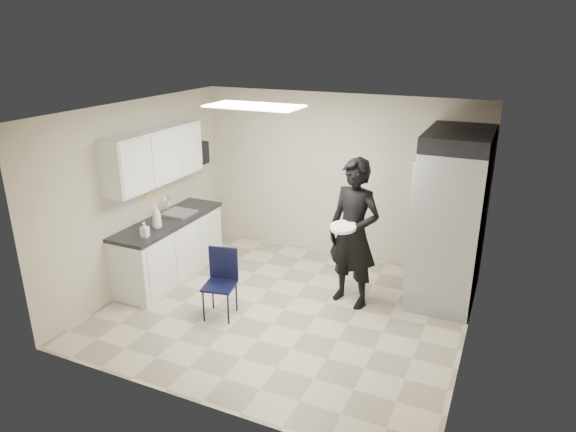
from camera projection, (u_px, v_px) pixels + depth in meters
The scene contains 21 objects.
floor at pixel (285, 309), 6.77m from camera, with size 4.50×4.50×0.00m, color #BAAC92.
ceiling at pixel (284, 111), 5.89m from camera, with size 4.50×4.50×0.00m, color silver.
back_wall at pixel (338, 177), 8.04m from camera, with size 4.50×4.50×0.00m, color beige.
left_wall at pixel (139, 194), 7.20m from camera, with size 4.00×4.00×0.00m, color beige.
right_wall at pixel (476, 247), 5.46m from camera, with size 4.00×4.00×0.00m, color beige.
ceiling_panel at pixel (254, 106), 6.47m from camera, with size 1.20×0.60×0.02m, color white.
lower_counter at pixel (170, 250), 7.55m from camera, with size 0.60×1.90×0.86m, color silver.
countertop at pixel (168, 221), 7.40m from camera, with size 0.64×1.95×0.05m, color black.
sink at pixel (179, 216), 7.61m from camera, with size 0.42×0.40×0.14m, color gray.
faucet at pixel (167, 205), 7.63m from camera, with size 0.02×0.02×0.24m, color silver.
upper_cabinets at pixel (155, 156), 7.12m from camera, with size 0.35×1.80×0.75m, color silver.
towel_dispenser at pixel (198, 153), 8.21m from camera, with size 0.22×0.30×0.35m, color black.
notice_sticker_left at pixel (145, 198), 7.31m from camera, with size 0.00×0.12×0.07m, color yellow.
notice_sticker_right at pixel (154, 197), 7.50m from camera, with size 0.00×0.12×0.07m, color yellow.
commercial_fridge at pixel (450, 224), 6.80m from camera, with size 0.80×1.35×2.10m, color gray.
fridge_compressor at pixel (460, 138), 6.41m from camera, with size 0.80×1.35×0.20m, color black.
folding_chair at pixel (219, 286), 6.47m from camera, with size 0.38×0.38×0.86m, color black.
man_tuxedo at pixel (354, 234), 6.63m from camera, with size 0.73×0.49×1.99m, color black.
bucket_lid at pixel (343, 227), 6.39m from camera, with size 0.33×0.33×0.04m, color silver.
soap_bottle_a at pixel (157, 216), 7.01m from camera, with size 0.13×0.13×0.33m, color white.
soap_bottle_b at pixel (145, 229), 6.72m from camera, with size 0.09×0.09×0.21m, color #B3B4C0.
Camera 1 is at (2.49, -5.40, 3.47)m, focal length 32.00 mm.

